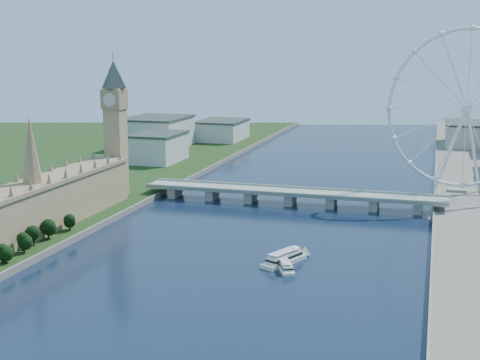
% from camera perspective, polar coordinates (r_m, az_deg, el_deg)
% --- Properties ---
extents(parliament_range, '(24.00, 200.00, 70.00)m').
position_cam_1_polar(parliament_range, '(415.86, -17.14, -2.24)').
color(parliament_range, tan).
rests_on(parliament_range, ground).
extents(big_ben, '(20.02, 20.02, 110.00)m').
position_cam_1_polar(big_ben, '(500.64, -10.63, 5.83)').
color(big_ben, tan).
rests_on(big_ben, ground).
extents(westminster_bridge, '(220.00, 22.00, 9.50)m').
position_cam_1_polar(westminster_bridge, '(487.73, 4.37, -1.28)').
color(westminster_bridge, gray).
rests_on(westminster_bridge, ground).
extents(london_eye, '(113.60, 39.12, 124.30)m').
position_cam_1_polar(london_eye, '(523.42, 18.79, 5.76)').
color(london_eye, silver).
rests_on(london_eye, ground).
extents(city_skyline, '(505.00, 280.00, 32.00)m').
position_cam_1_polar(city_skyline, '(734.66, 11.67, 3.52)').
color(city_skyline, beige).
rests_on(city_skyline, ground).
extents(tour_boat_near, '(16.53, 25.42, 5.51)m').
position_cam_1_polar(tour_boat_near, '(345.58, 3.82, -7.64)').
color(tour_boat_near, white).
rests_on(tour_boat_near, ground).
extents(tour_boat_far, '(21.61, 33.13, 7.25)m').
position_cam_1_polar(tour_boat_far, '(355.04, 3.79, -7.12)').
color(tour_boat_far, white).
rests_on(tour_boat_far, ground).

